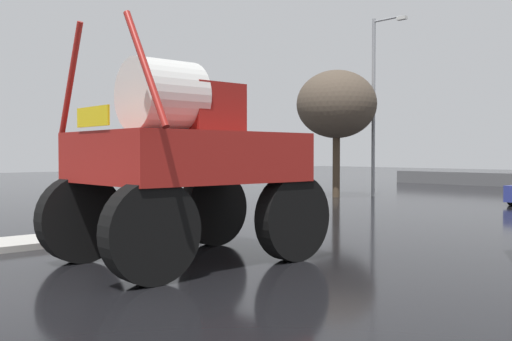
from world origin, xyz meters
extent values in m
plane|color=black|center=(0.00, 18.00, 0.00)|extent=(120.00, 120.00, 0.00)
cube|color=#B2AFA8|center=(-4.48, 4.36, 0.07)|extent=(1.62, 9.63, 0.15)
cylinder|color=black|center=(-1.52, 6.59, 0.89)|extent=(0.45, 1.79, 1.78)
cylinder|color=black|center=(1.21, 6.54, 0.89)|extent=(0.45, 1.79, 1.78)
cylinder|color=black|center=(-1.57, 3.21, 0.89)|extent=(0.45, 1.79, 1.78)
cylinder|color=black|center=(1.15, 3.16, 0.89)|extent=(0.45, 1.79, 1.78)
cube|color=maroon|center=(-0.18, 4.88, 2.14)|extent=(3.29, 4.13, 0.99)
cube|color=maroon|center=(-0.17, 5.30, 3.14)|extent=(1.36, 1.24, 1.02)
cylinder|color=silver|center=(-0.19, 4.28, 3.35)|extent=(1.46, 1.37, 1.44)
cylinder|color=maroon|center=(-1.66, 3.06, 3.71)|extent=(1.03, 0.14, 2.20)
cylinder|color=maroon|center=(1.24, 3.02, 3.64)|extent=(1.32, 0.14, 2.06)
cube|color=yellow|center=(-0.22, 2.81, 2.88)|extent=(1.23, 0.06, 0.36)
cylinder|color=black|center=(-1.42, 22.74, 0.30)|extent=(0.23, 0.61, 0.60)
cylinder|color=gray|center=(-5.73, 9.33, 1.78)|extent=(0.11, 0.11, 3.55)
cube|color=black|center=(-5.73, 9.54, 3.03)|extent=(0.24, 0.32, 0.84)
sphere|color=red|center=(-5.73, 9.73, 3.30)|extent=(0.17, 0.17, 0.17)
sphere|color=#3C2403|center=(-5.73, 9.73, 3.03)|extent=(0.17, 0.17, 0.17)
sphere|color=black|center=(-5.73, 9.73, 2.76)|extent=(0.17, 0.17, 0.17)
cylinder|color=gray|center=(-8.67, 22.75, 4.59)|extent=(0.18, 0.18, 9.17)
cylinder|color=gray|center=(-7.83, 22.75, 9.02)|extent=(1.69, 0.10, 0.10)
cube|color=silver|center=(-6.98, 22.75, 8.92)|extent=(0.50, 0.24, 0.16)
cylinder|color=#473828|center=(-9.53, 20.82, 1.65)|extent=(0.37, 0.37, 3.31)
ellipsoid|color=brown|center=(-9.53, 20.82, 4.72)|extent=(4.05, 4.05, 3.44)
camera|label=1|loc=(9.56, -2.11, 2.21)|focal=40.88mm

